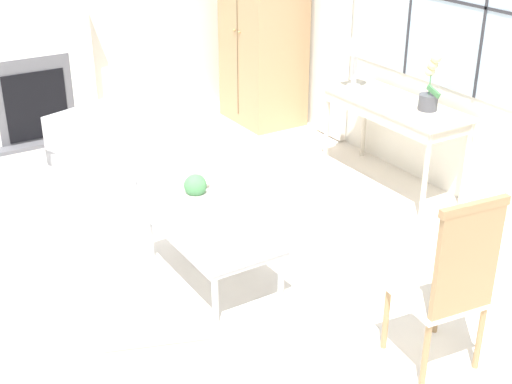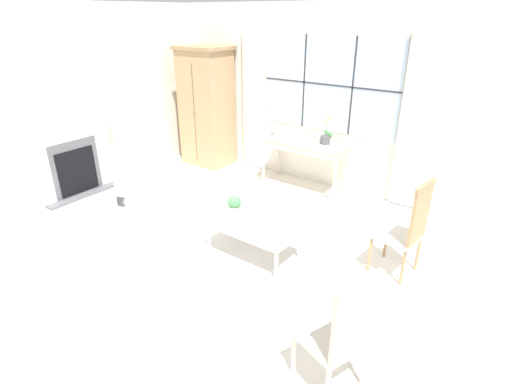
% 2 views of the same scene
% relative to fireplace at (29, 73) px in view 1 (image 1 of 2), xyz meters
% --- Properties ---
extents(ground_plane, '(14.00, 14.00, 0.00)m').
position_rel_fireplace_xyz_m(ground_plane, '(2.91, -0.30, -0.72)').
color(ground_plane, silver).
extents(wall_back_windowed, '(7.20, 0.14, 2.80)m').
position_rel_fireplace_xyz_m(wall_back_windowed, '(2.91, 2.72, 0.67)').
color(wall_back_windowed, silver).
rests_on(wall_back_windowed, ground_plane).
extents(fireplace, '(0.34, 1.37, 2.08)m').
position_rel_fireplace_xyz_m(fireplace, '(0.00, 0.00, 0.00)').
color(fireplace, '#515156').
rests_on(fireplace, ground_plane).
extents(armoire, '(0.92, 0.69, 2.12)m').
position_rel_fireplace_xyz_m(armoire, '(0.69, 2.33, 0.34)').
color(armoire, tan).
rests_on(armoire, ground_plane).
extents(console_table, '(1.38, 0.53, 0.78)m').
position_rel_fireplace_xyz_m(console_table, '(2.75, 2.37, -0.03)').
color(console_table, beige).
rests_on(console_table, ground_plane).
extents(table_lamp, '(0.25, 0.25, 0.51)m').
position_rel_fireplace_xyz_m(table_lamp, '(2.25, 2.32, 0.45)').
color(table_lamp, silver).
rests_on(table_lamp, console_table).
extents(potted_orchid, '(0.20, 0.16, 0.49)m').
position_rel_fireplace_xyz_m(potted_orchid, '(3.06, 2.44, 0.24)').
color(potted_orchid, '#4C4C51').
rests_on(potted_orchid, console_table).
extents(armchair_upholstered, '(1.13, 1.18, 0.79)m').
position_rel_fireplace_xyz_m(armchair_upholstered, '(1.81, 0.23, -0.47)').
color(armchair_upholstered, '#B2B2B7').
rests_on(armchair_upholstered, ground_plane).
extents(side_chair_wooden, '(0.49, 0.49, 1.12)m').
position_rel_fireplace_xyz_m(side_chair_wooden, '(4.84, 0.92, -0.12)').
color(side_chair_wooden, white).
rests_on(side_chair_wooden, ground_plane).
extents(coffee_table, '(1.07, 0.59, 0.42)m').
position_rel_fireplace_xyz_m(coffee_table, '(3.30, 0.26, -0.35)').
color(coffee_table, silver).
rests_on(coffee_table, ground_plane).
extents(potted_plant_small, '(0.16, 0.16, 0.25)m').
position_rel_fireplace_xyz_m(potted_plant_small, '(2.98, 0.31, -0.18)').
color(potted_plant_small, '#BCB7AD').
rests_on(potted_plant_small, coffee_table).
extents(pillar_candle, '(0.10, 0.10, 0.14)m').
position_rel_fireplace_xyz_m(pillar_candle, '(3.61, 0.23, -0.25)').
color(pillar_candle, silver).
rests_on(pillar_candle, coffee_table).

